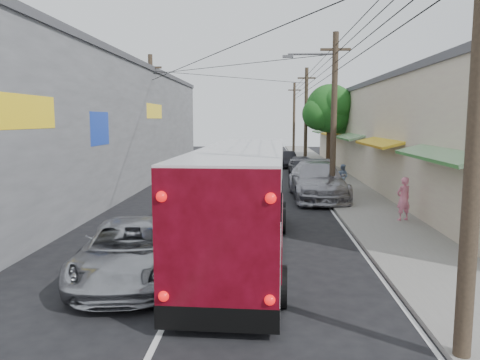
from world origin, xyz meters
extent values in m
plane|color=black|center=(0.00, 0.00, 0.00)|extent=(120.00, 120.00, 0.00)
cube|color=slate|center=(6.50, 20.00, 0.06)|extent=(3.00, 80.00, 0.12)
cube|color=beige|center=(11.00, 22.00, 3.00)|extent=(6.00, 40.00, 6.00)
cube|color=#4C4C51|center=(11.00, 22.00, 6.10)|extent=(6.20, 40.00, 0.30)
cube|color=#186D19|center=(7.70, 6.00, 2.90)|extent=(1.39, 6.00, 0.46)
cube|color=#C58117|center=(7.70, 14.00, 2.90)|extent=(1.39, 6.00, 0.46)
cube|color=#186D19|center=(7.70, 22.00, 2.90)|extent=(1.39, 6.00, 0.46)
cube|color=#C58117|center=(7.70, 30.00, 2.90)|extent=(1.39, 6.00, 0.46)
cube|color=#186D19|center=(7.70, 38.00, 2.90)|extent=(1.39, 6.00, 0.46)
cube|color=gray|center=(-8.50, 18.00, 3.50)|extent=(7.00, 36.00, 7.00)
cube|color=#4C4C51|center=(-8.50, 18.00, 7.10)|extent=(7.20, 36.00, 0.30)
cube|color=yellow|center=(-5.05, 4.00, 4.20)|extent=(0.12, 3.50, 1.00)
cube|color=#1433A5|center=(-5.05, 10.00, 3.60)|extent=(0.12, 2.20, 1.40)
cube|color=yellow|center=(-5.05, 20.00, 4.50)|extent=(0.12, 4.00, 0.90)
cylinder|color=#473828|center=(5.20, -2.00, 4.00)|extent=(0.28, 0.28, 8.00)
cylinder|color=#473828|center=(5.20, 13.00, 4.00)|extent=(0.28, 0.28, 8.00)
cube|color=#473828|center=(5.20, 13.00, 7.20)|extent=(1.40, 0.12, 0.12)
cylinder|color=#473828|center=(5.20, 28.00, 4.00)|extent=(0.28, 0.28, 8.00)
cube|color=#473828|center=(5.20, 28.00, 7.20)|extent=(1.40, 0.12, 0.12)
cylinder|color=#473828|center=(5.20, 43.00, 4.00)|extent=(0.28, 0.28, 8.00)
cube|color=#473828|center=(5.20, 43.00, 7.20)|extent=(1.40, 0.12, 0.12)
cylinder|color=#473828|center=(-5.20, 20.00, 4.00)|extent=(0.28, 0.28, 8.00)
cube|color=#473828|center=(-5.20, 20.00, 7.20)|extent=(1.40, 0.12, 0.12)
cylinder|color=#59595E|center=(4.10, 13.00, 7.00)|extent=(2.20, 0.10, 0.10)
cube|color=#59595E|center=(3.00, 13.00, 6.90)|extent=(0.50, 0.18, 0.12)
cylinder|color=#3F2B19|center=(6.80, 26.00, 2.00)|extent=(0.44, 0.44, 4.00)
sphere|color=#184813|center=(6.80, 26.00, 4.80)|extent=(3.60, 3.60, 3.60)
sphere|color=#184813|center=(7.80, 26.60, 4.20)|extent=(2.60, 2.60, 2.60)
sphere|color=#184813|center=(5.90, 25.60, 4.40)|extent=(2.40, 2.40, 2.40)
sphere|color=#184813|center=(7.20, 25.00, 5.20)|extent=(2.20, 2.20, 2.20)
sphere|color=#184813|center=(6.50, 26.90, 5.00)|extent=(2.00, 2.00, 2.00)
cube|color=silver|center=(1.31, 4.00, 1.05)|extent=(2.71, 10.99, 1.73)
cube|color=black|center=(1.33, 4.45, 2.32)|extent=(2.66, 9.18, 0.91)
cube|color=silver|center=(1.31, 4.00, 2.95)|extent=(2.71, 10.99, 0.45)
cube|color=maroon|center=(1.09, -1.47, 1.82)|extent=(2.26, 0.16, 2.64)
cube|color=black|center=(1.09, -1.47, 0.41)|extent=(2.27, 0.18, 0.45)
sphere|color=red|center=(0.14, -1.46, 0.82)|extent=(0.20, 0.20, 0.20)
sphere|color=red|center=(2.04, -1.53, 0.82)|extent=(0.20, 0.20, 0.20)
sphere|color=red|center=(0.14, -1.46, 2.64)|extent=(0.20, 0.20, 0.20)
sphere|color=red|center=(2.04, -1.53, 2.64)|extent=(0.20, 0.20, 0.20)
cylinder|color=black|center=(0.02, 0.23, 0.45)|extent=(0.31, 0.92, 0.91)
cylinder|color=black|center=(2.29, 0.14, 0.45)|extent=(0.31, 0.92, 0.91)
cylinder|color=black|center=(0.29, 6.77, 0.45)|extent=(0.31, 0.92, 0.91)
cylinder|color=black|center=(2.56, 6.68, 0.45)|extent=(0.31, 0.92, 0.91)
cylinder|color=black|center=(0.34, 8.13, 0.45)|extent=(0.31, 0.92, 0.91)
cylinder|color=black|center=(2.62, 8.04, 0.45)|extent=(0.31, 0.92, 0.91)
imported|color=#AAABB1|center=(-1.40, 1.75, 0.72)|extent=(3.03, 5.46, 1.44)
imported|color=#98979F|center=(4.60, 14.04, 0.92)|extent=(2.78, 6.44, 1.85)
imported|color=#2A292F|center=(4.60, 23.62, 0.73)|extent=(1.92, 4.37, 1.47)
imported|color=black|center=(3.80, 29.95, 0.67)|extent=(1.91, 4.19, 1.33)
imported|color=pink|center=(7.28, 8.54, 0.96)|extent=(0.72, 0.62, 1.68)
imported|color=#8299BD|center=(6.29, 16.65, 0.82)|extent=(0.85, 0.80, 1.40)
camera|label=1|loc=(1.93, -9.45, 3.97)|focal=35.00mm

